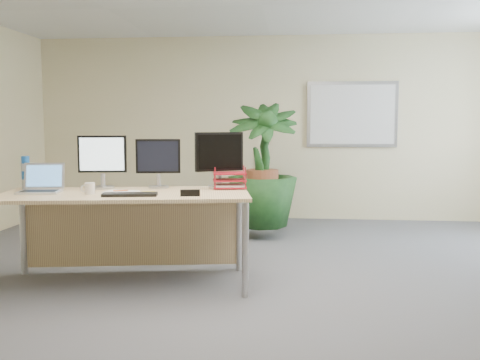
# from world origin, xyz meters

# --- Properties ---
(floor) EXTENTS (8.00, 8.00, 0.00)m
(floor) POSITION_xyz_m (0.00, 0.00, 0.00)
(floor) COLOR #48494D
(floor) RESTS_ON ground
(back_wall) EXTENTS (7.00, 0.04, 2.70)m
(back_wall) POSITION_xyz_m (0.00, 4.00, 1.35)
(back_wall) COLOR beige
(back_wall) RESTS_ON floor
(whiteboard) EXTENTS (1.30, 0.04, 0.95)m
(whiteboard) POSITION_xyz_m (1.20, 3.97, 1.55)
(whiteboard) COLOR #B1B1B6
(whiteboard) RESTS_ON back_wall
(desk) EXTENTS (2.25, 1.24, 0.82)m
(desk) POSITION_xyz_m (-1.11, 0.62, 0.64)
(desk) COLOR tan
(desk) RESTS_ON floor
(floor_plant) EXTENTS (0.88, 0.88, 1.50)m
(floor_plant) POSITION_xyz_m (-0.02, 2.59, 0.75)
(floor_plant) COLOR #143716
(floor_plant) RESTS_ON floor
(monitor_left) EXTENTS (0.44, 0.20, 0.49)m
(monitor_left) POSITION_xyz_m (-1.39, 0.78, 1.10)
(monitor_left) COLOR #ADADB2
(monitor_left) RESTS_ON desk
(monitor_right) EXTENTS (0.41, 0.19, 0.45)m
(monitor_right) POSITION_xyz_m (-0.89, 0.87, 1.08)
(monitor_right) COLOR #ADADB2
(monitor_right) RESTS_ON desk
(monitor_dark) EXTENTS (0.42, 0.27, 0.52)m
(monitor_dark) POSITION_xyz_m (-0.32, 0.93, 1.12)
(monitor_dark) COLOR #ADADB2
(monitor_dark) RESTS_ON desk
(laptop) EXTENTS (0.39, 0.36, 0.25)m
(laptop) POSITION_xyz_m (-1.83, 0.47, 0.88)
(laptop) COLOR silver
(laptop) RESTS_ON desk
(keyboard) EXTENTS (0.47, 0.22, 0.02)m
(keyboard) POSITION_xyz_m (-0.98, 0.30, 0.83)
(keyboard) COLOR black
(keyboard) RESTS_ON desk
(coffee_mug) EXTENTS (0.12, 0.09, 0.10)m
(coffee_mug) POSITION_xyz_m (-1.36, 0.38, 0.87)
(coffee_mug) COLOR white
(coffee_mug) RESTS_ON desk
(spiral_notebook) EXTENTS (0.30, 0.24, 0.01)m
(spiral_notebook) POSITION_xyz_m (-1.13, 0.50, 0.83)
(spiral_notebook) COLOR white
(spiral_notebook) RESTS_ON desk
(orange_pen) EXTENTS (0.12, 0.05, 0.01)m
(orange_pen) POSITION_xyz_m (-1.13, 0.50, 0.84)
(orange_pen) COLOR #DE5418
(orange_pen) RESTS_ON spiral_notebook
(yellow_highlighter) EXTENTS (0.11, 0.03, 0.01)m
(yellow_highlighter) POSITION_xyz_m (-0.88, 0.50, 0.83)
(yellow_highlighter) COLOR yellow
(yellow_highlighter) RESTS_ON desk
(water_bottle) EXTENTS (0.08, 0.08, 0.30)m
(water_bottle) POSITION_xyz_m (-2.07, 0.66, 0.96)
(water_bottle) COLOR #AFBDCD
(water_bottle) RESTS_ON desk
(letter_tray) EXTENTS (0.34, 0.28, 0.14)m
(letter_tray) POSITION_xyz_m (-0.22, 0.90, 0.88)
(letter_tray) COLOR maroon
(letter_tray) RESTS_ON desk
(stapler) EXTENTS (0.17, 0.07, 0.05)m
(stapler) POSITION_xyz_m (-0.49, 0.34, 0.85)
(stapler) COLOR black
(stapler) RESTS_ON desk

